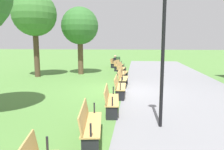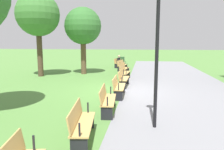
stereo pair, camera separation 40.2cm
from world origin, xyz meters
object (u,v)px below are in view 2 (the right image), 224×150
(bench_5, at_px, (118,86))
(bench_6, at_px, (107,99))
(person_seated, at_px, (120,61))
(bench_3, at_px, (124,72))
(bench_0, at_px, (119,63))
(tree_2, at_px, (83,27))
(bench_7, at_px, (81,123))
(tree_0, at_px, (38,15))
(bench_1, at_px, (122,65))
(lamp_post, at_px, (158,29))
(bench_2, at_px, (124,68))
(trash_bin, at_px, (122,61))
(bench_4, at_px, (123,78))

(bench_5, distance_m, bench_6, 2.27)
(person_seated, bearing_deg, bench_3, 23.95)
(bench_0, xyz_separation_m, bench_5, (11.23, 1.29, 0.00))
(tree_2, bearing_deg, bench_7, 15.64)
(bench_5, xyz_separation_m, bench_7, (4.52, -0.39, 0.00))
(person_seated, bearing_deg, tree_0, -24.59)
(bench_0, xyz_separation_m, tree_2, (4.72, -2.18, 3.14))
(bench_0, bearing_deg, tree_0, -23.33)
(bench_1, bearing_deg, lamp_post, 21.82)
(bench_1, distance_m, bench_6, 11.30)
(bench_3, relative_size, bench_5, 1.01)
(bench_7, bearing_deg, tree_2, -172.59)
(bench_0, bearing_deg, bench_6, 19.73)
(bench_3, bearing_deg, tree_0, -88.80)
(bench_6, distance_m, tree_2, 9.90)
(bench_3, bearing_deg, bench_0, -165.22)
(bench_2, relative_size, tree_0, 0.29)
(bench_1, xyz_separation_m, bench_6, (11.28, 0.65, 0.00))
(bench_2, relative_size, bench_3, 1.01)
(bench_2, bearing_deg, tree_2, -76.65)
(bench_5, height_order, bench_6, same)
(bench_1, bearing_deg, bench_6, 14.80)
(bench_5, relative_size, lamp_post, 0.41)
(bench_2, xyz_separation_m, bench_3, (2.25, 0.26, 0.00))
(trash_bin, bearing_deg, bench_3, 6.73)
(bench_3, bearing_deg, bench_6, 4.94)
(bench_6, relative_size, lamp_post, 0.42)
(lamp_post, bearing_deg, bench_4, -165.34)
(bench_0, height_order, bench_7, same)
(bench_2, height_order, bench_5, same)
(bench_3, height_order, bench_4, same)
(tree_2, bearing_deg, bench_0, 155.16)
(bench_3, xyz_separation_m, tree_2, (-1.98, -3.35, 3.14))
(bench_2, relative_size, bench_5, 1.02)
(lamp_post, bearing_deg, bench_0, -169.27)
(bench_7, bearing_deg, bench_4, 168.49)
(bench_1, relative_size, tree_2, 0.34)
(bench_0, height_order, bench_6, same)
(tree_0, relative_size, lamp_post, 1.45)
(bench_7, xyz_separation_m, tree_0, (-9.45, -5.84, 3.84))
(bench_0, distance_m, bench_5, 11.30)
(bench_3, relative_size, person_seated, 1.41)
(bench_4, bearing_deg, bench_7, -1.63)
(tree_0, relative_size, trash_bin, 6.45)
(bench_2, height_order, tree_2, tree_2)
(lamp_post, relative_size, trash_bin, 4.45)
(person_seated, xyz_separation_m, tree_0, (6.15, -5.05, 3.67))
(bench_5, bearing_deg, bench_3, 179.99)
(bench_3, bearing_deg, tree_2, -115.63)
(bench_0, bearing_deg, bench_3, 24.65)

